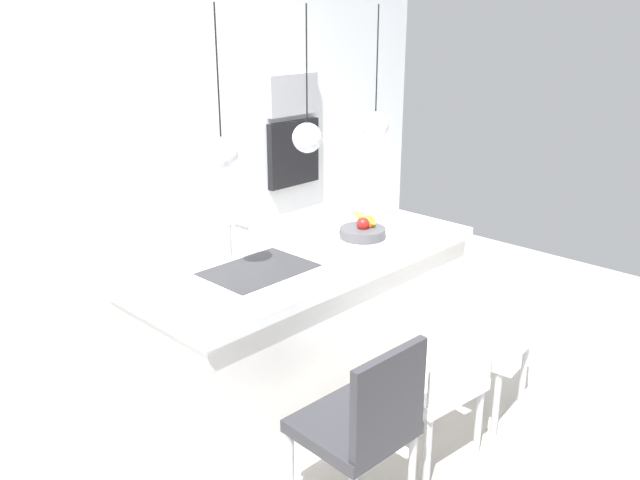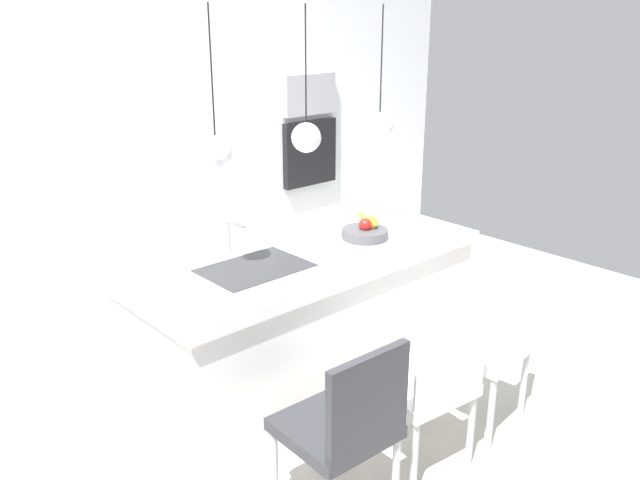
{
  "view_description": "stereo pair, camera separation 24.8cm",
  "coord_description": "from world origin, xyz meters",
  "px_view_note": "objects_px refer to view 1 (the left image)",
  "views": [
    {
      "loc": [
        -2.48,
        -2.47,
        2.19
      ],
      "look_at": [
        0.1,
        0.0,
        0.95
      ],
      "focal_mm": 36.8,
      "sensor_mm": 36.0,
      "label": 1
    },
    {
      "loc": [
        -2.3,
        -2.65,
        2.19
      ],
      "look_at": [
        0.1,
        0.0,
        0.95
      ],
      "focal_mm": 36.8,
      "sensor_mm": 36.0,
      "label": 2
    }
  ],
  "objects_px": {
    "microwave": "(292,95)",
    "chair_middle": "(437,375)",
    "fruit_bowl": "(363,230)",
    "oven": "(293,153)",
    "chair_near": "(364,422)",
    "chair_far": "(492,336)"
  },
  "relations": [
    {
      "from": "chair_middle",
      "to": "fruit_bowl",
      "type": "bearing_deg",
      "value": 62.7
    },
    {
      "from": "chair_middle",
      "to": "chair_far",
      "type": "xyz_separation_m",
      "value": [
        0.53,
        0.0,
        0.02
      ]
    },
    {
      "from": "oven",
      "to": "chair_near",
      "type": "xyz_separation_m",
      "value": [
        -2.0,
        -2.5,
        -0.54
      ]
    },
    {
      "from": "fruit_bowl",
      "to": "microwave",
      "type": "height_order",
      "value": "microwave"
    },
    {
      "from": "fruit_bowl",
      "to": "microwave",
      "type": "xyz_separation_m",
      "value": [
        0.98,
        1.63,
        0.59
      ]
    },
    {
      "from": "chair_middle",
      "to": "chair_near",
      "type": "bearing_deg",
      "value": 179.78
    },
    {
      "from": "microwave",
      "to": "chair_middle",
      "type": "height_order",
      "value": "microwave"
    },
    {
      "from": "chair_middle",
      "to": "chair_far",
      "type": "relative_size",
      "value": 0.99
    },
    {
      "from": "oven",
      "to": "microwave",
      "type": "bearing_deg",
      "value": 0.0
    },
    {
      "from": "microwave",
      "to": "chair_middle",
      "type": "relative_size",
      "value": 0.6
    },
    {
      "from": "microwave",
      "to": "chair_middle",
      "type": "bearing_deg",
      "value": -119.78
    },
    {
      "from": "fruit_bowl",
      "to": "chair_far",
      "type": "xyz_separation_m",
      "value": [
        0.08,
        -0.87,
        -0.43
      ]
    },
    {
      "from": "chair_middle",
      "to": "chair_far",
      "type": "bearing_deg",
      "value": 0.28
    },
    {
      "from": "microwave",
      "to": "chair_near",
      "type": "xyz_separation_m",
      "value": [
        -2.0,
        -2.5,
        -1.04
      ]
    },
    {
      "from": "fruit_bowl",
      "to": "chair_middle",
      "type": "bearing_deg",
      "value": -117.3
    },
    {
      "from": "fruit_bowl",
      "to": "microwave",
      "type": "relative_size",
      "value": 0.52
    },
    {
      "from": "chair_middle",
      "to": "chair_far",
      "type": "distance_m",
      "value": 0.53
    },
    {
      "from": "oven",
      "to": "chair_far",
      "type": "xyz_separation_m",
      "value": [
        -0.9,
        -2.5,
        -0.53
      ]
    },
    {
      "from": "chair_near",
      "to": "chair_far",
      "type": "relative_size",
      "value": 0.99
    },
    {
      "from": "oven",
      "to": "chair_far",
      "type": "bearing_deg",
      "value": -109.83
    },
    {
      "from": "oven",
      "to": "chair_near",
      "type": "height_order",
      "value": "oven"
    },
    {
      "from": "fruit_bowl",
      "to": "microwave",
      "type": "bearing_deg",
      "value": 58.94
    }
  ]
}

